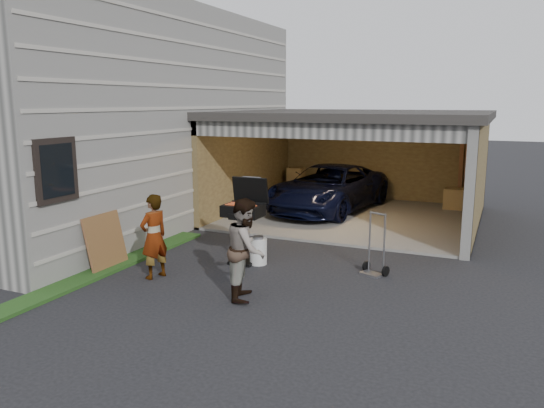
{
  "coord_description": "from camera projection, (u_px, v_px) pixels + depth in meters",
  "views": [
    {
      "loc": [
        4.51,
        -7.49,
        3.15
      ],
      "look_at": [
        0.33,
        1.95,
        1.15
      ],
      "focal_mm": 35.0,
      "sensor_mm": 36.0,
      "label": 1
    }
  ],
  "objects": [
    {
      "name": "ground",
      "position": [
        209.0,
        288.0,
        9.11
      ],
      "size": [
        80.0,
        80.0,
        0.0
      ],
      "primitive_type": "plane",
      "color": "black",
      "rests_on": "ground"
    },
    {
      "name": "house",
      "position": [
        92.0,
        116.0,
        14.57
      ],
      "size": [
        7.0,
        11.0,
        5.5
      ],
      "primitive_type": "cube",
      "color": "#474744",
      "rests_on": "ground"
    },
    {
      "name": "groundcover_strip",
      "position": [
        66.0,
        286.0,
        9.11
      ],
      "size": [
        0.5,
        8.0,
        0.06
      ],
      "primitive_type": "cube",
      "color": "#193814",
      "rests_on": "ground"
    },
    {
      "name": "garage",
      "position": [
        358.0,
        149.0,
        14.55
      ],
      "size": [
        6.8,
        6.3,
        2.9
      ],
      "color": "#605E59",
      "rests_on": "ground"
    },
    {
      "name": "minivan",
      "position": [
        328.0,
        190.0,
        15.22
      ],
      "size": [
        2.75,
        4.93,
        1.3
      ],
      "primitive_type": "imported",
      "rotation": [
        0.0,
        0.0,
        -0.13
      ],
      "color": "black",
      "rests_on": "ground"
    },
    {
      "name": "woman",
      "position": [
        154.0,
        236.0,
        9.5
      ],
      "size": [
        0.51,
        0.64,
        1.54
      ],
      "primitive_type": "imported",
      "rotation": [
        0.0,
        0.0,
        -1.86
      ],
      "color": "#9BA7C3",
      "rests_on": "ground"
    },
    {
      "name": "man",
      "position": [
        246.0,
        249.0,
        8.51
      ],
      "size": [
        0.85,
        0.96,
        1.65
      ],
      "primitive_type": "imported",
      "rotation": [
        0.0,
        0.0,
        1.9
      ],
      "color": "#4E341E",
      "rests_on": "ground"
    },
    {
      "name": "bbq_grill",
      "position": [
        244.0,
        213.0,
        10.37
      ],
      "size": [
        0.75,
        0.66,
        1.68
      ],
      "color": "black",
      "rests_on": "ground"
    },
    {
      "name": "propane_tank",
      "position": [
        258.0,
        251.0,
        10.4
      ],
      "size": [
        0.36,
        0.36,
        0.51
      ],
      "primitive_type": "cylinder",
      "rotation": [
        0.0,
        0.0,
        0.05
      ],
      "color": "silver",
      "rests_on": "ground"
    },
    {
      "name": "plywood_panel",
      "position": [
        105.0,
        242.0,
        10.07
      ],
      "size": [
        0.27,
        0.96,
        1.06
      ],
      "primitive_type": "cube",
      "rotation": [
        0.0,
        -0.21,
        0.0
      ],
      "color": "brown",
      "rests_on": "ground"
    },
    {
      "name": "hand_truck",
      "position": [
        374.0,
        263.0,
        9.79
      ],
      "size": [
        0.53,
        0.49,
        1.17
      ],
      "rotation": [
        0.0,
        0.0,
        -0.4
      ],
      "color": "gray",
      "rests_on": "ground"
    }
  ]
}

